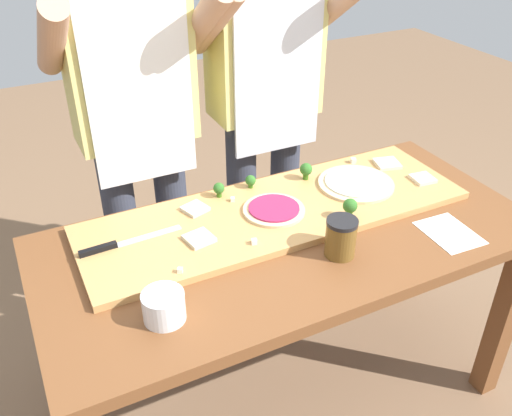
{
  "coord_description": "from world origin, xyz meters",
  "views": [
    {
      "loc": [
        -0.71,
        -1.2,
        1.73
      ],
      "look_at": [
        -0.05,
        0.13,
        0.78
      ],
      "focal_mm": 38.78,
      "sensor_mm": 36.0,
      "label": 1
    }
  ],
  "objects_px": {
    "broccoli_floret_front_left": "(219,189)",
    "cook_left": "(135,112)",
    "flour_cup": "(164,308)",
    "recipe_note": "(449,233)",
    "broccoli_floret_center_right": "(306,170)",
    "chefs_knife": "(117,244)",
    "pizza_slice_far_left": "(199,238)",
    "pizza_slice_center": "(195,209)",
    "pizza_slice_near_right": "(387,163)",
    "pizza_whole_white_garlic": "(356,183)",
    "prep_table": "(289,262)",
    "cheese_crumble_a": "(254,242)",
    "cook_right": "(265,89)",
    "cheese_crumble_b": "(180,270)",
    "broccoli_floret_front_mid": "(350,207)",
    "cheese_crumble_d": "(353,161)",
    "broccoli_floret_back_right": "(251,181)",
    "cheese_crumble_c": "(233,199)",
    "pizza_whole_beet_magenta": "(274,209)",
    "pizza_slice_far_right": "(423,179)"
  },
  "relations": [
    {
      "from": "cheese_crumble_a",
      "to": "cook_right",
      "type": "xyz_separation_m",
      "value": [
        0.33,
        0.58,
        0.22
      ]
    },
    {
      "from": "pizza_whole_beet_magenta",
      "to": "flour_cup",
      "type": "bearing_deg",
      "value": -148.29
    },
    {
      "from": "cheese_crumble_d",
      "to": "broccoli_floret_front_mid",
      "type": "bearing_deg",
      "value": -126.9
    },
    {
      "from": "chefs_knife",
      "to": "cheese_crumble_b",
      "type": "xyz_separation_m",
      "value": [
        0.12,
        -0.2,
        0.0
      ]
    },
    {
      "from": "pizza_slice_far_right",
      "to": "pizza_whole_white_garlic",
      "type": "bearing_deg",
      "value": 161.6
    },
    {
      "from": "cheese_crumble_c",
      "to": "cheese_crumble_d",
      "type": "height_order",
      "value": "cheese_crumble_d"
    },
    {
      "from": "flour_cup",
      "to": "recipe_note",
      "type": "distance_m",
      "value": 0.91
    },
    {
      "from": "cheese_crumble_a",
      "to": "flour_cup",
      "type": "xyz_separation_m",
      "value": [
        -0.33,
        -0.16,
        0.0
      ]
    },
    {
      "from": "broccoli_floret_front_left",
      "to": "cheese_crumble_c",
      "type": "relative_size",
      "value": 3.85
    },
    {
      "from": "flour_cup",
      "to": "cook_right",
      "type": "relative_size",
      "value": 0.06
    },
    {
      "from": "pizza_slice_center",
      "to": "recipe_note",
      "type": "height_order",
      "value": "pizza_slice_center"
    },
    {
      "from": "pizza_whole_white_garlic",
      "to": "cook_left",
      "type": "relative_size",
      "value": 0.16
    },
    {
      "from": "broccoli_floret_front_mid",
      "to": "cheese_crumble_a",
      "type": "distance_m",
      "value": 0.33
    },
    {
      "from": "cook_left",
      "to": "broccoli_floret_center_right",
      "type": "bearing_deg",
      "value": -32.0
    },
    {
      "from": "broccoli_floret_center_right",
      "to": "prep_table",
      "type": "bearing_deg",
      "value": -129.13
    },
    {
      "from": "chefs_knife",
      "to": "pizza_whole_white_garlic",
      "type": "bearing_deg",
      "value": -1.09
    },
    {
      "from": "broccoli_floret_center_right",
      "to": "cheese_crumble_b",
      "type": "distance_m",
      "value": 0.65
    },
    {
      "from": "chefs_knife",
      "to": "cheese_crumble_d",
      "type": "bearing_deg",
      "value": 7.72
    },
    {
      "from": "prep_table",
      "to": "cook_right",
      "type": "relative_size",
      "value": 0.92
    },
    {
      "from": "cheese_crumble_b",
      "to": "flour_cup",
      "type": "xyz_separation_m",
      "value": [
        -0.09,
        -0.13,
        0.0
      ]
    },
    {
      "from": "pizza_slice_center",
      "to": "pizza_slice_near_right",
      "type": "distance_m",
      "value": 0.75
    },
    {
      "from": "cheese_crumble_a",
      "to": "pizza_slice_near_right",
      "type": "bearing_deg",
      "value": 18.79
    },
    {
      "from": "pizza_slice_center",
      "to": "broccoli_floret_front_mid",
      "type": "height_order",
      "value": "broccoli_floret_front_mid"
    },
    {
      "from": "broccoli_floret_front_left",
      "to": "cook_left",
      "type": "height_order",
      "value": "cook_left"
    },
    {
      "from": "pizza_whole_white_garlic",
      "to": "cook_left",
      "type": "distance_m",
      "value": 0.8
    },
    {
      "from": "broccoli_floret_front_mid",
      "to": "flour_cup",
      "type": "bearing_deg",
      "value": -167.37
    },
    {
      "from": "pizza_whole_beet_magenta",
      "to": "recipe_note",
      "type": "xyz_separation_m",
      "value": [
        0.44,
        -0.32,
        -0.03
      ]
    },
    {
      "from": "chefs_knife",
      "to": "cook_left",
      "type": "distance_m",
      "value": 0.51
    },
    {
      "from": "cheese_crumble_a",
      "to": "cheese_crumble_d",
      "type": "bearing_deg",
      "value": 27.86
    },
    {
      "from": "cheese_crumble_a",
      "to": "cook_right",
      "type": "distance_m",
      "value": 0.7
    },
    {
      "from": "broccoli_floret_center_right",
      "to": "recipe_note",
      "type": "height_order",
      "value": "broccoli_floret_center_right"
    },
    {
      "from": "chefs_knife",
      "to": "broccoli_floret_front_mid",
      "type": "height_order",
      "value": "broccoli_floret_front_mid"
    },
    {
      "from": "broccoli_floret_front_mid",
      "to": "pizza_slice_near_right",
      "type": "bearing_deg",
      "value": 35.25
    },
    {
      "from": "pizza_slice_near_right",
      "to": "cheese_crumble_b",
      "type": "distance_m",
      "value": 0.93
    },
    {
      "from": "prep_table",
      "to": "pizza_slice_far_left",
      "type": "xyz_separation_m",
      "value": [
        -0.27,
        0.07,
        0.14
      ]
    },
    {
      "from": "broccoli_floret_front_mid",
      "to": "pizza_whole_white_garlic",
      "type": "bearing_deg",
      "value": 49.04
    },
    {
      "from": "chefs_knife",
      "to": "broccoli_floret_back_right",
      "type": "distance_m",
      "value": 0.52
    },
    {
      "from": "pizza_slice_far_left",
      "to": "recipe_note",
      "type": "height_order",
      "value": "pizza_slice_far_left"
    },
    {
      "from": "pizza_slice_center",
      "to": "broccoli_floret_center_right",
      "type": "xyz_separation_m",
      "value": [
        0.42,
        0.02,
        0.03
      ]
    },
    {
      "from": "broccoli_floret_front_left",
      "to": "cheese_crumble_b",
      "type": "height_order",
      "value": "broccoli_floret_front_left"
    },
    {
      "from": "chefs_knife",
      "to": "pizza_slice_far_left",
      "type": "relative_size",
      "value": 3.97
    },
    {
      "from": "broccoli_floret_front_mid",
      "to": "broccoli_floret_back_right",
      "type": "height_order",
      "value": "broccoli_floret_front_mid"
    },
    {
      "from": "cheese_crumble_b",
      "to": "cheese_crumble_a",
      "type": "bearing_deg",
      "value": 6.65
    },
    {
      "from": "broccoli_floret_front_left",
      "to": "cheese_crumble_a",
      "type": "xyz_separation_m",
      "value": [
        -0.01,
        -0.29,
        -0.02
      ]
    },
    {
      "from": "prep_table",
      "to": "cheese_crumble_d",
      "type": "xyz_separation_m",
      "value": [
        0.42,
        0.27,
        0.14
      ]
    },
    {
      "from": "prep_table",
      "to": "cheese_crumble_a",
      "type": "height_order",
      "value": "cheese_crumble_a"
    },
    {
      "from": "prep_table",
      "to": "chefs_knife",
      "type": "bearing_deg",
      "value": 163.51
    },
    {
      "from": "chefs_knife",
      "to": "cheese_crumble_a",
      "type": "xyz_separation_m",
      "value": [
        0.36,
        -0.17,
        0.0
      ]
    },
    {
      "from": "broccoli_floret_back_right",
      "to": "cheese_crumble_d",
      "type": "distance_m",
      "value": 0.42
    },
    {
      "from": "cheese_crumble_b",
      "to": "recipe_note",
      "type": "bearing_deg",
      "value": -11.24
    }
  ]
}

